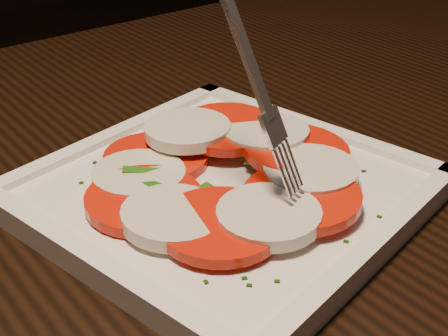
# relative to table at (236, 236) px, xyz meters

# --- Properties ---
(table) EXTENTS (1.21, 0.81, 0.75)m
(table) POSITION_rel_table_xyz_m (0.00, 0.00, 0.00)
(table) COLOR black
(table) RESTS_ON ground
(plate) EXTENTS (0.32, 0.32, 0.01)m
(plate) POSITION_rel_table_xyz_m (-0.06, -0.06, 0.11)
(plate) COLOR white
(plate) RESTS_ON table
(caprese_salad) EXTENTS (0.22, 0.22, 0.03)m
(caprese_salad) POSITION_rel_table_xyz_m (-0.06, -0.06, 0.12)
(caprese_salad) COLOR red
(caprese_salad) RESTS_ON plate
(fork) EXTENTS (0.06, 0.09, 0.18)m
(fork) POSITION_rel_table_xyz_m (-0.07, -0.08, 0.23)
(fork) COLOR white
(fork) RESTS_ON caprese_salad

